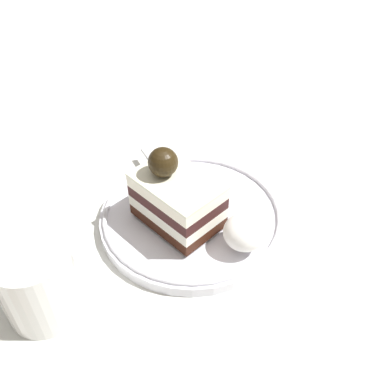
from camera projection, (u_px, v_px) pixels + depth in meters
The scene contains 6 objects.
ground_plane at pixel (197, 228), 0.52m from camera, with size 2.40×2.40×0.00m, color silver.
dessert_plate at pixel (192, 216), 0.52m from camera, with size 0.23×0.23×0.02m.
cake_slice at pixel (176, 197), 0.49m from camera, with size 0.12×0.11×0.10m.
whipped_cream_dollop at pixel (244, 232), 0.46m from camera, with size 0.05×0.05×0.04m, color white.
fork at pixel (160, 173), 0.57m from camera, with size 0.08×0.10×0.00m.
drink_glass_near at pixel (39, 284), 0.41m from camera, with size 0.08×0.08×0.09m.
Camera 1 is at (0.06, -0.35, 0.38)m, focal length 39.51 mm.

